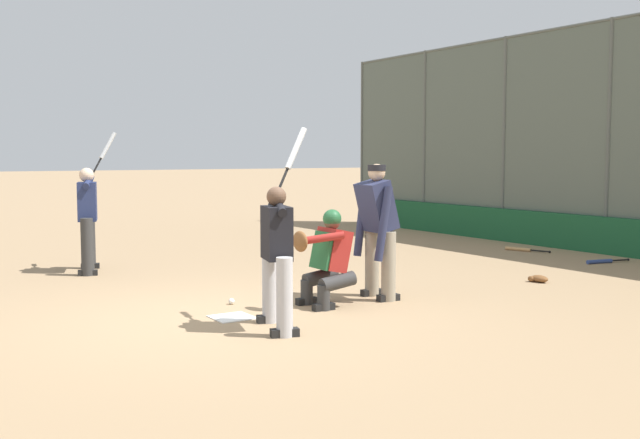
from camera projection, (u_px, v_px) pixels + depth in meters
name	position (u px, v px, depth m)	size (l,w,h in m)	color
ground_plane	(232.00, 318.00, 8.18)	(160.00, 160.00, 0.00)	#9E7F5B
home_plate_marker	(232.00, 317.00, 8.18)	(0.43, 0.43, 0.01)	white
batter_at_plate	(277.00, 252.00, 7.58)	(0.83, 0.84, 2.08)	#B7B7BC
catcher_behind_plate	(326.00, 256.00, 8.77)	(0.60, 0.71, 1.14)	#333333
umpire_home	(377.00, 227.00, 9.20)	(0.68, 0.45, 1.67)	gray
batter_on_deck	(88.00, 215.00, 11.33)	(0.87, 0.86, 2.14)	#333333
spare_bat_near_backstop	(603.00, 261.00, 12.30)	(0.22, 0.86, 0.07)	black
spare_bat_by_padding	(522.00, 249.00, 13.85)	(0.85, 0.30, 0.07)	black
fielding_glove_on_dirt	(538.00, 279.00, 10.47)	(0.27, 0.21, 0.10)	brown
baseball_loose	(232.00, 301.00, 8.91)	(0.07, 0.07, 0.07)	white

